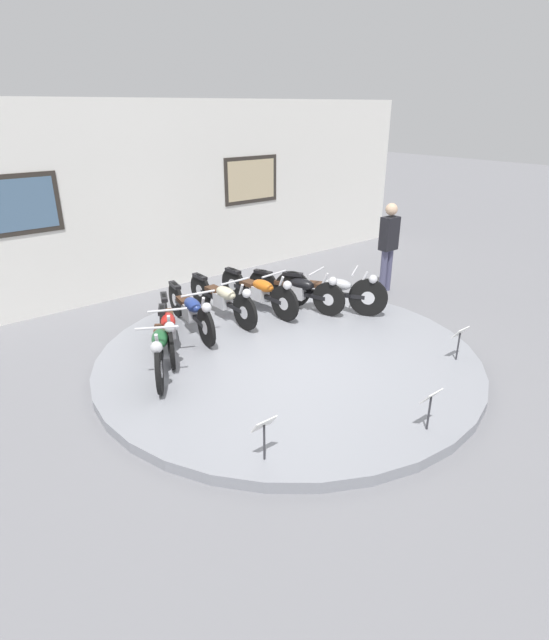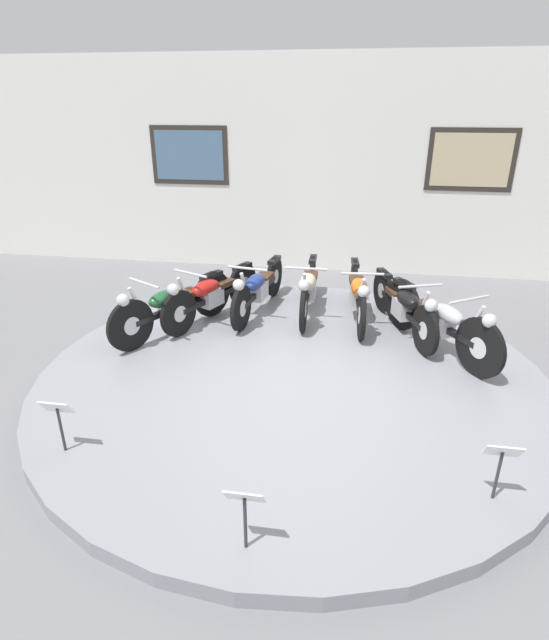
{
  "view_description": "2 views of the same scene",
  "coord_description": "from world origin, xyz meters",
  "px_view_note": "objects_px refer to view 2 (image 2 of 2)",
  "views": [
    {
      "loc": [
        -4.29,
        -5.0,
        3.51
      ],
      "look_at": [
        0.01,
        0.32,
        0.56
      ],
      "focal_mm": 28.0,
      "sensor_mm": 36.0,
      "label": 1
    },
    {
      "loc": [
        0.58,
        -4.83,
        2.9
      ],
      "look_at": [
        -0.26,
        0.37,
        0.57
      ],
      "focal_mm": 28.0,
      "sensor_mm": 36.0,
      "label": 2
    }
  ],
  "objects_px": {
    "motorcycle_silver": "(440,320)",
    "motorcycle_black": "(404,305)",
    "motorcycle_green": "(172,305)",
    "info_placard_front_right": "(501,459)",
    "info_placard_front_left": "(58,414)",
    "motorcycle_orange": "(358,293)",
    "motorcycle_blue": "(258,287)",
    "motorcycle_cream": "(308,287)",
    "info_placard_front_centre": "(245,505)",
    "motorcycle_red": "(211,293)"
  },
  "relations": [
    {
      "from": "motorcycle_silver",
      "to": "motorcycle_black",
      "type": "bearing_deg",
      "value": 127.01
    },
    {
      "from": "motorcycle_blue",
      "to": "motorcycle_orange",
      "type": "bearing_deg",
      "value": 0.03
    },
    {
      "from": "motorcycle_black",
      "to": "motorcycle_green",
      "type": "bearing_deg",
      "value": -170.27
    },
    {
      "from": "motorcycle_orange",
      "to": "motorcycle_black",
      "type": "distance_m",
      "value": 0.67
    },
    {
      "from": "motorcycle_red",
      "to": "motorcycle_orange",
      "type": "xyz_separation_m",
      "value": [
        1.96,
        0.34,
        0.01
      ]
    },
    {
      "from": "motorcycle_orange",
      "to": "info_placard_front_centre",
      "type": "xyz_separation_m",
      "value": [
        -0.69,
        -4.02,
        -0.01
      ]
    },
    {
      "from": "motorcycle_red",
      "to": "motorcycle_black",
      "type": "distance_m",
      "value": 2.55
    },
    {
      "from": "info_placard_front_right",
      "to": "motorcycle_black",
      "type": "bearing_deg",
      "value": 99.27
    },
    {
      "from": "motorcycle_green",
      "to": "motorcycle_cream",
      "type": "relative_size",
      "value": 0.9
    },
    {
      "from": "info_placard_front_left",
      "to": "info_placard_front_right",
      "type": "relative_size",
      "value": 1.0
    },
    {
      "from": "motorcycle_red",
      "to": "info_placard_front_centre",
      "type": "relative_size",
      "value": 3.52
    },
    {
      "from": "motorcycle_cream",
      "to": "motorcycle_orange",
      "type": "relative_size",
      "value": 0.99
    },
    {
      "from": "info_placard_front_right",
      "to": "motorcycle_cream",
      "type": "bearing_deg",
      "value": 117.28
    },
    {
      "from": "motorcycle_red",
      "to": "info_placard_front_right",
      "type": "height_order",
      "value": "motorcycle_red"
    },
    {
      "from": "motorcycle_silver",
      "to": "motorcycle_green",
      "type": "bearing_deg",
      "value": -179.95
    },
    {
      "from": "motorcycle_cream",
      "to": "info_placard_front_right",
      "type": "distance_m",
      "value": 3.82
    },
    {
      "from": "motorcycle_blue",
      "to": "motorcycle_silver",
      "type": "bearing_deg",
      "value": -19.67
    },
    {
      "from": "motorcycle_blue",
      "to": "info_placard_front_centre",
      "type": "height_order",
      "value": "motorcycle_blue"
    },
    {
      "from": "motorcycle_green",
      "to": "motorcycle_blue",
      "type": "height_order",
      "value": "motorcycle_green"
    },
    {
      "from": "info_placard_front_left",
      "to": "motorcycle_red",
      "type": "bearing_deg",
      "value": 80.8
    },
    {
      "from": "motorcycle_blue",
      "to": "info_placard_front_right",
      "type": "relative_size",
      "value": 3.78
    },
    {
      "from": "info_placard_front_left",
      "to": "info_placard_front_right",
      "type": "bearing_deg",
      "value": 0.0
    },
    {
      "from": "motorcycle_blue",
      "to": "motorcycle_red",
      "type": "bearing_deg",
      "value": -149.97
    },
    {
      "from": "motorcycle_green",
      "to": "info_placard_front_right",
      "type": "height_order",
      "value": "motorcycle_green"
    },
    {
      "from": "info_placard_front_centre",
      "to": "info_placard_front_right",
      "type": "distance_m",
      "value": 1.9
    },
    {
      "from": "motorcycle_red",
      "to": "motorcycle_blue",
      "type": "relative_size",
      "value": 0.93
    },
    {
      "from": "motorcycle_cream",
      "to": "motorcycle_silver",
      "type": "xyz_separation_m",
      "value": [
        1.65,
        -0.96,
        0.03
      ]
    },
    {
      "from": "motorcycle_orange",
      "to": "info_placard_front_right",
      "type": "relative_size",
      "value": 3.84
    },
    {
      "from": "motorcycle_green",
      "to": "motorcycle_cream",
      "type": "distance_m",
      "value": 1.9
    },
    {
      "from": "motorcycle_red",
      "to": "motorcycle_cream",
      "type": "relative_size",
      "value": 0.92
    },
    {
      "from": "motorcycle_cream",
      "to": "motorcycle_blue",
      "type": "bearing_deg",
      "value": -170.2
    },
    {
      "from": "motorcycle_cream",
      "to": "motorcycle_green",
      "type": "bearing_deg",
      "value": -149.79
    },
    {
      "from": "motorcycle_red",
      "to": "info_placard_front_right",
      "type": "bearing_deg",
      "value": -44.15
    },
    {
      "from": "motorcycle_red",
      "to": "info_placard_front_right",
      "type": "relative_size",
      "value": 3.52
    },
    {
      "from": "info_placard_front_left",
      "to": "motorcycle_orange",
      "type": "bearing_deg",
      "value": 53.33
    },
    {
      "from": "motorcycle_orange",
      "to": "info_placard_front_right",
      "type": "distance_m",
      "value": 3.44
    },
    {
      "from": "motorcycle_red",
      "to": "motorcycle_silver",
      "type": "relative_size",
      "value": 1.04
    },
    {
      "from": "motorcycle_red",
      "to": "info_placard_front_centre",
      "type": "distance_m",
      "value": 3.9
    },
    {
      "from": "motorcycle_red",
      "to": "motorcycle_cream",
      "type": "distance_m",
      "value": 1.35
    },
    {
      "from": "motorcycle_blue",
      "to": "motorcycle_cream",
      "type": "relative_size",
      "value": 0.99
    },
    {
      "from": "motorcycle_cream",
      "to": "motorcycle_orange",
      "type": "distance_m",
      "value": 0.7
    },
    {
      "from": "motorcycle_silver",
      "to": "motorcycle_red",
      "type": "bearing_deg",
      "value": 170.32
    },
    {
      "from": "motorcycle_green",
      "to": "info_placard_front_right",
      "type": "relative_size",
      "value": 3.42
    },
    {
      "from": "motorcycle_red",
      "to": "motorcycle_cream",
      "type": "height_order",
      "value": "motorcycle_cream"
    },
    {
      "from": "motorcycle_orange",
      "to": "motorcycle_black",
      "type": "xyz_separation_m",
      "value": [
        0.58,
        -0.34,
        -0.01
      ]
    },
    {
      "from": "motorcycle_orange",
      "to": "motorcycle_red",
      "type": "bearing_deg",
      "value": -170.23
    },
    {
      "from": "motorcycle_orange",
      "to": "info_placard_front_centre",
      "type": "height_order",
      "value": "motorcycle_orange"
    },
    {
      "from": "motorcycle_red",
      "to": "motorcycle_blue",
      "type": "bearing_deg",
      "value": 30.03
    },
    {
      "from": "motorcycle_red",
      "to": "motorcycle_black",
      "type": "height_order",
      "value": "same"
    },
    {
      "from": "motorcycle_cream",
      "to": "motorcycle_black",
      "type": "relative_size",
      "value": 1.05
    }
  ]
}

